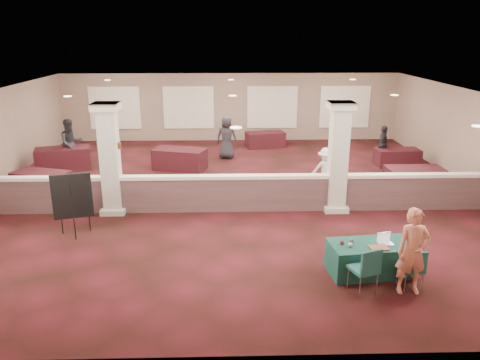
{
  "coord_description": "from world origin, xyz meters",
  "views": [
    {
      "loc": [
        -0.18,
        -14.39,
        5.04
      ],
      "look_at": [
        0.17,
        -2.0,
        1.11
      ],
      "focal_mm": 35.0,
      "sensor_mm": 36.0,
      "label": 1
    }
  ],
  "objects_px": {
    "woman": "(413,252)",
    "attendee_a": "(71,143)",
    "far_table_front_right": "(414,179)",
    "far_table_front_left": "(42,182)",
    "far_table_front_center": "(180,159)",
    "attendee_c": "(383,145)",
    "conf_chair_main": "(413,266)",
    "far_table_back_left": "(63,158)",
    "attendee_d": "(227,138)",
    "easel_board": "(72,197)",
    "near_table": "(371,258)",
    "conf_chair_side": "(367,267)",
    "far_table_back_center": "(265,140)",
    "attendee_b": "(326,171)",
    "far_table_back_right": "(397,157)"
  },
  "relations": [
    {
      "from": "attendee_d",
      "to": "easel_board",
      "type": "bearing_deg",
      "value": 74.49
    },
    {
      "from": "near_table",
      "to": "attendee_d",
      "type": "height_order",
      "value": "attendee_d"
    },
    {
      "from": "conf_chair_side",
      "to": "attendee_c",
      "type": "bearing_deg",
      "value": 49.88
    },
    {
      "from": "attendee_a",
      "to": "attendee_d",
      "type": "xyz_separation_m",
      "value": [
        6.01,
        1.12,
        -0.06
      ]
    },
    {
      "from": "easel_board",
      "to": "far_table_back_center",
      "type": "xyz_separation_m",
      "value": [
        5.67,
        9.63,
        -0.71
      ]
    },
    {
      "from": "conf_chair_side",
      "to": "woman",
      "type": "bearing_deg",
      "value": -19.48
    },
    {
      "from": "conf_chair_side",
      "to": "far_table_front_center",
      "type": "height_order",
      "value": "conf_chair_side"
    },
    {
      "from": "woman",
      "to": "attendee_c",
      "type": "distance_m",
      "value": 9.92
    },
    {
      "from": "conf_chair_main",
      "to": "far_table_front_center",
      "type": "xyz_separation_m",
      "value": [
        -5.56,
        9.02,
        -0.13
      ]
    },
    {
      "from": "far_table_front_right",
      "to": "far_table_front_left",
      "type": "bearing_deg",
      "value": -180.0
    },
    {
      "from": "woman",
      "to": "attendee_a",
      "type": "distance_m",
      "value": 13.59
    },
    {
      "from": "easel_board",
      "to": "woman",
      "type": "relative_size",
      "value": 0.93
    },
    {
      "from": "far_table_front_center",
      "to": "attendee_c",
      "type": "bearing_deg",
      "value": 3.51
    },
    {
      "from": "conf_chair_main",
      "to": "far_table_back_left",
      "type": "distance_m",
      "value": 13.65
    },
    {
      "from": "near_table",
      "to": "attendee_b",
      "type": "bearing_deg",
      "value": 82.86
    },
    {
      "from": "far_table_back_center",
      "to": "attendee_d",
      "type": "bearing_deg",
      "value": -131.83
    },
    {
      "from": "far_table_back_left",
      "to": "far_table_back_center",
      "type": "relative_size",
      "value": 1.16
    },
    {
      "from": "far_table_front_right",
      "to": "attendee_a",
      "type": "distance_m",
      "value": 12.66
    },
    {
      "from": "far_table_back_left",
      "to": "attendee_d",
      "type": "height_order",
      "value": "attendee_d"
    },
    {
      "from": "far_table_front_right",
      "to": "attendee_d",
      "type": "xyz_separation_m",
      "value": [
        -6.24,
        4.24,
        0.51
      ]
    },
    {
      "from": "far_table_back_center",
      "to": "far_table_front_left",
      "type": "bearing_deg",
      "value": -141.56
    },
    {
      "from": "conf_chair_main",
      "to": "woman",
      "type": "height_order",
      "value": "woman"
    },
    {
      "from": "far_table_front_center",
      "to": "far_table_back_left",
      "type": "distance_m",
      "value": 4.5
    },
    {
      "from": "near_table",
      "to": "conf_chair_side",
      "type": "xyz_separation_m",
      "value": [
        -0.35,
        -0.83,
        0.24
      ]
    },
    {
      "from": "woman",
      "to": "far_table_back_center",
      "type": "distance_m",
      "value": 12.76
    },
    {
      "from": "attendee_b",
      "to": "far_table_front_center",
      "type": "bearing_deg",
      "value": 176.76
    },
    {
      "from": "far_table_front_right",
      "to": "far_table_front_center",
      "type": "bearing_deg",
      "value": 161.46
    },
    {
      "from": "far_table_back_center",
      "to": "attendee_a",
      "type": "bearing_deg",
      "value": -158.39
    },
    {
      "from": "easel_board",
      "to": "far_table_front_center",
      "type": "relative_size",
      "value": 0.86
    },
    {
      "from": "near_table",
      "to": "far_table_back_left",
      "type": "relative_size",
      "value": 0.9
    },
    {
      "from": "easel_board",
      "to": "attendee_b",
      "type": "bearing_deg",
      "value": 8.99
    },
    {
      "from": "far_table_front_right",
      "to": "far_table_back_left",
      "type": "relative_size",
      "value": 0.93
    },
    {
      "from": "near_table",
      "to": "far_table_front_right",
      "type": "height_order",
      "value": "far_table_front_right"
    },
    {
      "from": "easel_board",
      "to": "conf_chair_side",
      "type": "bearing_deg",
      "value": -38.88
    },
    {
      "from": "attendee_a",
      "to": "attendee_c",
      "type": "xyz_separation_m",
      "value": [
        12.19,
        0.07,
        -0.16
      ]
    },
    {
      "from": "attendee_a",
      "to": "attendee_b",
      "type": "distance_m",
      "value": 9.83
    },
    {
      "from": "far_table_front_right",
      "to": "far_table_back_center",
      "type": "relative_size",
      "value": 1.08
    },
    {
      "from": "attendee_a",
      "to": "attendee_b",
      "type": "height_order",
      "value": "attendee_a"
    },
    {
      "from": "easel_board",
      "to": "attendee_d",
      "type": "relative_size",
      "value": 0.95
    },
    {
      "from": "far_table_back_right",
      "to": "attendee_b",
      "type": "height_order",
      "value": "attendee_b"
    },
    {
      "from": "far_table_front_left",
      "to": "easel_board",
      "type": "bearing_deg",
      "value": -58.12
    },
    {
      "from": "woman",
      "to": "far_table_front_left",
      "type": "bearing_deg",
      "value": 145.92
    },
    {
      "from": "conf_chair_side",
      "to": "attendee_d",
      "type": "distance_m",
      "value": 11.02
    },
    {
      "from": "attendee_a",
      "to": "attendee_d",
      "type": "relative_size",
      "value": 1.07
    },
    {
      "from": "attendee_b",
      "to": "far_table_back_right",
      "type": "bearing_deg",
      "value": 70.16
    },
    {
      "from": "far_table_front_right",
      "to": "far_table_back_right",
      "type": "bearing_deg",
      "value": 81.16
    },
    {
      "from": "woman",
      "to": "attendee_d",
      "type": "xyz_separation_m",
      "value": [
        -3.67,
        10.65,
        -0.02
      ]
    },
    {
      "from": "near_table",
      "to": "conf_chair_side",
      "type": "relative_size",
      "value": 1.81
    },
    {
      "from": "woman",
      "to": "attendee_c",
      "type": "xyz_separation_m",
      "value": [
        2.51,
        9.6,
        -0.12
      ]
    },
    {
      "from": "woman",
      "to": "attendee_a",
      "type": "height_order",
      "value": "attendee_a"
    }
  ]
}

